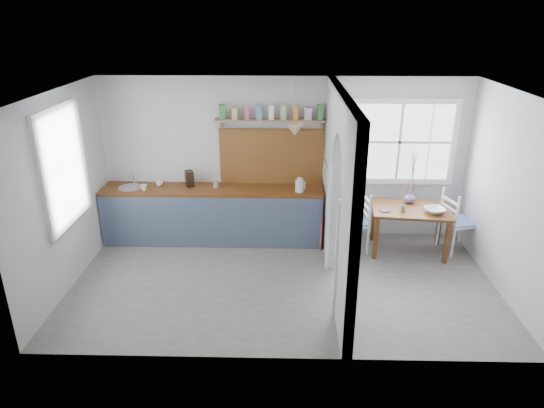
{
  "coord_description": "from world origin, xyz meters",
  "views": [
    {
      "loc": [
        -0.01,
        -5.86,
        3.53
      ],
      "look_at": [
        -0.16,
        0.24,
        1.07
      ],
      "focal_mm": 32.0,
      "sensor_mm": 36.0,
      "label": 1
    }
  ],
  "objects_px": {
    "kettle": "(300,185)",
    "vase": "(410,197)",
    "dining_table": "(409,230)",
    "chair_right": "(459,221)",
    "chair_left": "(353,221)"
  },
  "relations": [
    {
      "from": "dining_table",
      "to": "kettle",
      "type": "bearing_deg",
      "value": 179.51
    },
    {
      "from": "chair_right",
      "to": "vase",
      "type": "distance_m",
      "value": 0.83
    },
    {
      "from": "dining_table",
      "to": "kettle",
      "type": "relative_size",
      "value": 5.37
    },
    {
      "from": "chair_left",
      "to": "kettle",
      "type": "height_order",
      "value": "kettle"
    },
    {
      "from": "chair_right",
      "to": "vase",
      "type": "xyz_separation_m",
      "value": [
        -0.75,
        0.18,
        0.31
      ]
    },
    {
      "from": "kettle",
      "to": "vase",
      "type": "bearing_deg",
      "value": 15.44
    },
    {
      "from": "chair_right",
      "to": "kettle",
      "type": "xyz_separation_m",
      "value": [
        -2.47,
        0.15,
        0.51
      ]
    },
    {
      "from": "dining_table",
      "to": "vase",
      "type": "height_order",
      "value": "vase"
    },
    {
      "from": "chair_right",
      "to": "kettle",
      "type": "relative_size",
      "value": 4.63
    },
    {
      "from": "kettle",
      "to": "vase",
      "type": "relative_size",
      "value": 1.2
    },
    {
      "from": "chair_left",
      "to": "chair_right",
      "type": "height_order",
      "value": "chair_right"
    },
    {
      "from": "dining_table",
      "to": "vase",
      "type": "xyz_separation_m",
      "value": [
        0.03,
        0.24,
        0.45
      ]
    },
    {
      "from": "kettle",
      "to": "vase",
      "type": "xyz_separation_m",
      "value": [
        1.72,
        0.03,
        -0.2
      ]
    },
    {
      "from": "chair_left",
      "to": "vase",
      "type": "xyz_separation_m",
      "value": [
        0.89,
        0.19,
        0.32
      ]
    },
    {
      "from": "kettle",
      "to": "chair_left",
      "type": "bearing_deg",
      "value": 3.52
    }
  ]
}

